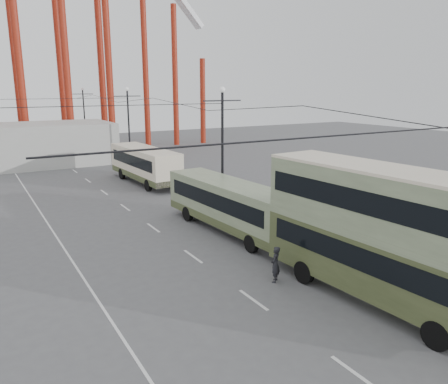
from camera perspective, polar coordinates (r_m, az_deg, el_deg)
ground at (r=18.00m, az=14.21°, el=-17.81°), size 160.00×160.00×0.00m
road_markings at (r=33.38m, az=-11.33°, el=-2.86°), size 12.52×120.00×0.01m
lamp_post_mid at (r=33.54m, az=-0.21°, el=5.65°), size 3.20×0.44×9.32m
lamp_post_far at (r=53.58m, az=-12.31°, el=8.26°), size 3.20×0.44×9.32m
lamp_post_distant at (r=74.73m, az=-17.76°, el=9.31°), size 3.20×0.44×9.32m
fairground_shed at (r=58.30m, az=-25.36°, el=5.52°), size 22.00×10.00×5.00m
double_decker_bus at (r=19.82m, az=19.77°, el=-4.56°), size 3.56×11.35×6.01m
single_decker_green at (r=28.50m, az=0.72°, el=-1.56°), size 3.38×11.74×3.28m
single_decker_cream at (r=43.87m, az=-10.31°, el=3.68°), size 3.36×11.30×3.48m
pedestrian at (r=21.55m, az=6.73°, el=-9.37°), size 0.77×0.76×1.80m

